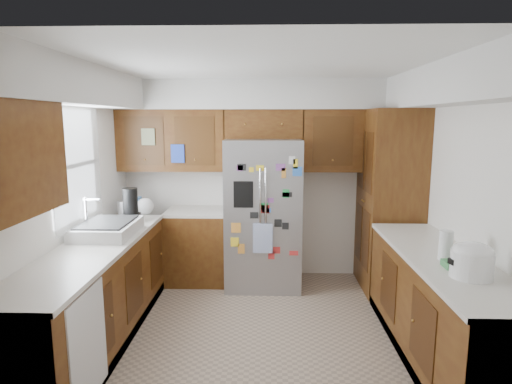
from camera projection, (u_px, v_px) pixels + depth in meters
floor at (262, 330)px, 4.17m from camera, size 3.60×3.60×0.00m
room_shell at (252, 141)px, 4.23m from camera, size 3.64×3.24×2.52m
left_counter_run at (122, 286)px, 4.16m from camera, size 1.36×3.20×0.92m
right_counter_run at (439, 313)px, 3.58m from camera, size 0.63×2.25×0.92m
pantry at (389, 201)px, 5.08m from camera, size 0.60×0.90×2.15m
fridge at (263, 214)px, 5.20m from camera, size 0.90×0.79×1.80m
bridge_cabinet at (264, 124)px, 5.25m from camera, size 0.96×0.34×0.35m
fridge_top_items at (263, 99)px, 5.19m from camera, size 0.82×0.36×0.25m
sink_assembly at (107, 228)px, 4.14m from camera, size 0.52×0.70×0.37m
left_counter_clutter at (135, 207)px, 4.87m from camera, size 0.35×0.84×0.38m
rice_cooker at (472, 259)px, 3.01m from camera, size 0.30×0.29×0.26m
paper_towel at (446, 245)px, 3.40m from camera, size 0.11×0.11×0.24m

